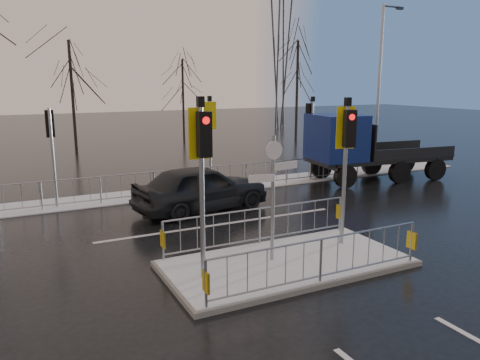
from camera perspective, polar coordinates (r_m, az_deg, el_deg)
name	(u,v)px	position (r m, az deg, el deg)	size (l,w,h in m)	color
ground	(286,266)	(11.77, 5.67, -10.35)	(120.00, 120.00, 0.00)	black
snow_verge	(174,192)	(19.24, -8.05, -1.45)	(30.00, 2.00, 0.04)	silver
lane_markings	(294,270)	(11.51, 6.57, -10.88)	(8.00, 11.38, 0.01)	silver
traffic_island	(286,251)	(11.63, 5.63, -8.56)	(6.00, 3.04, 4.15)	slate
far_kerb_fixtures	(184,169)	(18.65, -6.79, 1.29)	(18.00, 0.65, 3.83)	gray
car_far_lane	(201,188)	(16.31, -4.73, -0.95)	(1.93, 4.79, 1.63)	black
flatbed_truck	(354,146)	(21.51, 13.71, 4.05)	(6.76, 3.13, 3.02)	black
tree_far_a	(71,75)	(31.42, -19.91, 11.99)	(3.75, 3.75, 7.08)	black
tree_far_b	(183,84)	(35.23, -6.99, 11.49)	(3.25, 3.25, 6.14)	black
tree_far_c	(297,71)	(36.13, 7.02, 13.03)	(4.00, 4.00, 7.55)	black
street_lamp_right	(380,82)	(24.13, 16.73, 11.36)	(1.25, 0.18, 8.00)	gray
pylon_wires	(271,7)	(45.77, 3.82, 20.26)	(70.00, 2.38, 19.97)	#2D3033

